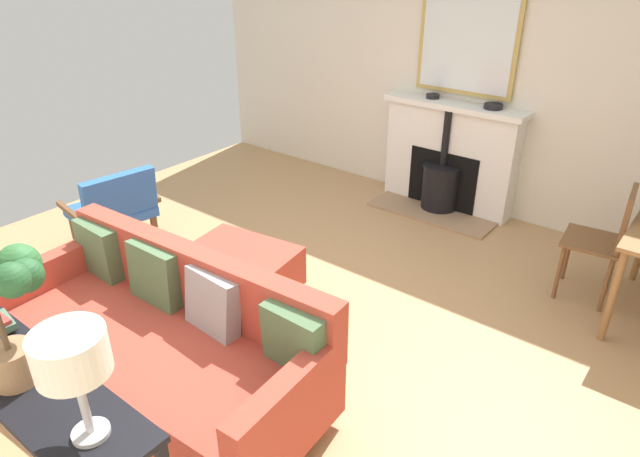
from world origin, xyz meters
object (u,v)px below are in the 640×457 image
fireplace (448,162)px  table_lamp_far_end (71,358)px  sofa (164,339)px  console_table (7,372)px  dining_chair_near_fireplace (608,235)px  ottoman (237,272)px  armchair_accent (114,207)px  mantel_bowl_near (433,96)px  mantel_bowl_far (493,106)px

fireplace → table_lamp_far_end: size_ratio=2.96×
table_lamp_far_end → sofa: bearing=-139.0°
console_table → table_lamp_far_end: (-0.00, 0.71, 0.46)m
console_table → dining_chair_near_fireplace: (-3.39, 1.75, -0.15)m
ottoman → table_lamp_far_end: 2.21m
fireplace → console_table: fireplace is taller
ottoman → armchair_accent: bearing=-84.7°
mantel_bowl_near → table_lamp_far_end: size_ratio=0.28×
mantel_bowl_far → armchair_accent: size_ratio=0.22×
fireplace → mantel_bowl_far: 0.71m
ottoman → dining_chair_near_fireplace: 2.68m
ottoman → armchair_accent: size_ratio=1.12×
sofa → table_lamp_far_end: bearing=41.0°
sofa → ottoman: bearing=-159.9°
console_table → dining_chair_near_fireplace: 3.81m
table_lamp_far_end → dining_chair_near_fireplace: bearing=162.9°
sofa → dining_chair_near_fireplace: (-2.57, 1.75, 0.18)m
mantel_bowl_far → armchair_accent: bearing=-38.8°
ottoman → armchair_accent: (0.12, -1.31, 0.19)m
fireplace → sofa: size_ratio=0.66×
ottoman → console_table: 1.81m
mantel_bowl_far → table_lamp_far_end: table_lamp_far_end is taller
dining_chair_near_fireplace → fireplace: bearing=-115.9°
mantel_bowl_far → ottoman: 2.75m
armchair_accent → console_table: size_ratio=0.41×
armchair_accent → table_lamp_far_end: bearing=55.8°
sofa → armchair_accent: size_ratio=2.72×
ottoman → dining_chair_near_fireplace: dining_chair_near_fireplace is taller
console_table → table_lamp_far_end: bearing=90.0°
mantel_bowl_far → table_lamp_far_end: 4.23m
mantel_bowl_near → console_table: size_ratio=0.07×
fireplace → dining_chair_near_fireplace: bearing=64.1°
fireplace → table_lamp_far_end: (4.18, 0.60, 0.67)m
sofa → mantel_bowl_far: bearing=172.2°
sofa → console_table: bearing=0.5°
dining_chair_near_fireplace → armchair_accent: bearing=-62.3°
armchair_accent → console_table: (1.60, 1.65, 0.25)m
sofa → mantel_bowl_near: bearing=-177.7°
dining_chair_near_fireplace → mantel_bowl_near: bearing=-113.8°
mantel_bowl_near → console_table: bearing=2.0°
ottoman → armchair_accent: armchair_accent is taller
sofa → table_lamp_far_end: size_ratio=4.51×
mantel_bowl_far → sofa: (3.40, -0.47, -0.73)m
sofa → armchair_accent: bearing=-115.5°
mantel_bowl_far → sofa: mantel_bowl_far is taller
fireplace → sofa: bearing=-1.9°
sofa → table_lamp_far_end: (0.82, 0.71, 0.79)m
mantel_bowl_far → ottoman: bearing=-17.8°
fireplace → console_table: 4.19m
fireplace → mantel_bowl_far: size_ratio=8.13×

